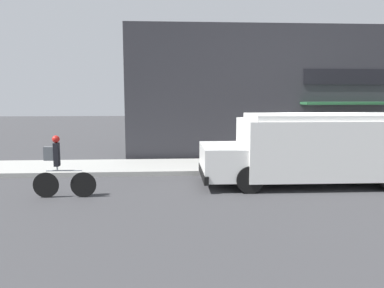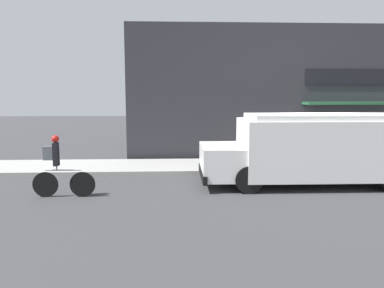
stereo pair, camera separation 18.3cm
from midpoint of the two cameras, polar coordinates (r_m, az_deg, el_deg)
ground_plane at (r=13.40m, az=18.33°, el=-4.45°), size 70.00×70.00×0.00m
sidewalk at (r=14.50m, az=16.63°, el=-3.15°), size 28.00×2.44×0.16m
storefront at (r=15.73m, az=15.39°, el=7.44°), size 13.21×0.93×5.48m
school_bus at (r=11.85m, az=19.26°, el=-0.53°), size 6.58×2.70×2.12m
cyclist at (r=10.42m, az=-19.17°, el=-3.48°), size 1.65×0.20×1.65m
trash_bin at (r=15.18m, az=19.59°, el=-0.97°), size 0.65×0.65×0.80m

